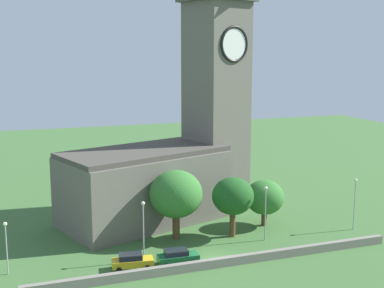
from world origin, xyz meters
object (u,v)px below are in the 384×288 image
at_px(car_green, 178,257).
at_px(tree_by_tower, 233,196).
at_px(streetlamp_west_end, 6,239).
at_px(streetlamp_central, 266,205).
at_px(car_yellow, 132,261).
at_px(tree_riverside_east, 176,194).
at_px(streetlamp_west_mid, 143,222).
at_px(streetlamp_east_mid, 355,196).
at_px(tree_churchyard, 265,197).
at_px(church, 177,142).

height_order(car_green, tree_by_tower, tree_by_tower).
height_order(streetlamp_west_end, streetlamp_central, streetlamp_central).
relative_size(car_yellow, car_green, 1.01).
relative_size(tree_riverside_east, tree_by_tower, 1.14).
relative_size(streetlamp_west_end, streetlamp_west_mid, 0.83).
bearing_deg(streetlamp_west_end, tree_riverside_east, 11.78).
distance_m(streetlamp_east_mid, tree_churchyard, 12.10).
xyz_separation_m(streetlamp_west_end, streetlamp_west_mid, (14.85, -1.50, 0.71)).
height_order(car_green, streetlamp_west_end, streetlamp_west_end).
xyz_separation_m(streetlamp_central, tree_by_tower, (-3.34, 2.73, 0.68)).
relative_size(church, streetlamp_east_mid, 5.03).
height_order(streetlamp_central, tree_riverside_east, tree_riverside_east).
height_order(car_green, tree_churchyard, tree_churchyard).
xyz_separation_m(car_green, tree_by_tower, (9.55, 6.10, 4.57)).
xyz_separation_m(car_yellow, streetlamp_east_mid, (31.37, 2.48, 3.88)).
xyz_separation_m(car_yellow, tree_riverside_east, (7.55, 7.36, 5.07)).
bearing_deg(church, tree_churchyard, -44.59).
bearing_deg(car_yellow, car_green, -4.82).
bearing_deg(tree_by_tower, streetlamp_west_end, -174.66).
xyz_separation_m(car_green, streetlamp_west_mid, (-3.46, 1.99, 3.92)).
xyz_separation_m(streetlamp_west_mid, tree_by_tower, (13.01, 4.11, 0.66)).
height_order(church, streetlamp_east_mid, church).
bearing_deg(streetlamp_west_mid, streetlamp_east_mid, 1.81).
distance_m(streetlamp_west_end, streetlamp_central, 31.21).
height_order(tree_churchyard, tree_by_tower, tree_by_tower).
bearing_deg(tree_churchyard, tree_riverside_east, -176.49).
xyz_separation_m(church, tree_by_tower, (3.67, -11.99, -5.49)).
bearing_deg(streetlamp_west_end, streetlamp_east_mid, -0.73).
relative_size(streetlamp_east_mid, tree_by_tower, 0.90).
bearing_deg(tree_churchyard, streetlamp_west_end, -171.40).
distance_m(car_green, streetlamp_west_end, 18.92).
xyz_separation_m(streetlamp_east_mid, tree_churchyard, (-10.66, 5.68, -0.71)).
height_order(car_green, streetlamp_east_mid, streetlamp_east_mid).
bearing_deg(streetlamp_east_mid, car_green, -173.62).
xyz_separation_m(streetlamp_west_mid, streetlamp_central, (16.35, 1.38, -0.02)).
relative_size(church, streetlamp_west_end, 6.05).
bearing_deg(tree_churchyard, car_yellow, -158.48).
height_order(streetlamp_west_mid, tree_riverside_east, tree_riverside_east).
height_order(streetlamp_west_end, tree_churchyard, tree_churchyard).
relative_size(church, tree_by_tower, 4.54).
bearing_deg(car_yellow, streetlamp_central, 9.19).
bearing_deg(church, car_yellow, -122.16).
bearing_deg(streetlamp_east_mid, church, 143.22).
bearing_deg(tree_by_tower, church, 107.03).
relative_size(church, car_yellow, 7.49).
bearing_deg(streetlamp_east_mid, tree_by_tower, 169.19).
bearing_deg(car_yellow, church, 57.84).
bearing_deg(streetlamp_east_mid, tree_riverside_east, 168.43).
height_order(streetlamp_west_mid, streetlamp_east_mid, streetlamp_west_mid).
xyz_separation_m(church, streetlamp_central, (7.01, -14.71, -6.17)).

